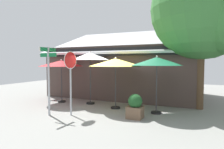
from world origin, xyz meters
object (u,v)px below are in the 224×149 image
object	(u,v)px
patio_umbrella_crimson_left	(61,64)
shade_tree	(211,10)
sidewalk_planter	(135,107)
street_sign_post	(49,74)
stop_sign	(71,71)
patio_umbrella_forest_green_far_right	(157,62)
patio_umbrella_mustard_right	(115,63)
patio_umbrella_ivory_center	(90,57)

from	to	relation	value
patio_umbrella_crimson_left	shade_tree	distance (m)	7.89
shade_tree	sidewalk_planter	xyz separation A→B (m)	(-2.69, -2.62, -4.09)
patio_umbrella_crimson_left	sidewalk_planter	distance (m)	5.22
street_sign_post	sidewalk_planter	world-z (taller)	street_sign_post
street_sign_post	shade_tree	xyz separation A→B (m)	(6.13, 3.65, 2.80)
stop_sign	patio_umbrella_forest_green_far_right	size ratio (longest dim) A/B	1.06
patio_umbrella_mustard_right	patio_umbrella_forest_green_far_right	xyz separation A→B (m)	(1.99, -0.16, 0.04)
stop_sign	patio_umbrella_crimson_left	world-z (taller)	stop_sign
shade_tree	patio_umbrella_ivory_center	bearing A→B (deg)	-170.75
stop_sign	patio_umbrella_forest_green_far_right	xyz separation A→B (m)	(3.23, 1.73, 0.40)
patio_umbrella_forest_green_far_right	sidewalk_planter	xyz separation A→B (m)	(-0.61, -1.09, -1.78)
patio_umbrella_forest_green_far_right	sidewalk_planter	distance (m)	2.17
sidewalk_planter	shade_tree	bearing A→B (deg)	44.21
patio_umbrella_forest_green_far_right	shade_tree	world-z (taller)	shade_tree
street_sign_post	stop_sign	xyz separation A→B (m)	(0.82, 0.40, 0.09)
street_sign_post	sidewalk_planter	xyz separation A→B (m)	(3.44, 1.03, -1.29)
sidewalk_planter	patio_umbrella_crimson_left	bearing A→B (deg)	163.02
patio_umbrella_forest_green_far_right	sidewalk_planter	bearing A→B (deg)	-119.17
patio_umbrella_mustard_right	shade_tree	distance (m)	4.89
stop_sign	sidewalk_planter	distance (m)	3.03
stop_sign	patio_umbrella_ivory_center	bearing A→B (deg)	99.88
sidewalk_planter	stop_sign	bearing A→B (deg)	-166.43
stop_sign	patio_umbrella_crimson_left	size ratio (longest dim) A/B	1.09
patio_umbrella_crimson_left	patio_umbrella_forest_green_far_right	world-z (taller)	patio_umbrella_forest_green_far_right
street_sign_post	stop_sign	world-z (taller)	street_sign_post
shade_tree	street_sign_post	bearing A→B (deg)	-149.25
patio_umbrella_crimson_left	patio_umbrella_forest_green_far_right	bearing A→B (deg)	-3.76
patio_umbrella_crimson_left	patio_umbrella_mustard_right	xyz separation A→B (m)	(3.35, -0.19, 0.06)
street_sign_post	shade_tree	world-z (taller)	shade_tree
patio_umbrella_crimson_left	patio_umbrella_forest_green_far_right	size ratio (longest dim) A/B	0.97
patio_umbrella_crimson_left	patio_umbrella_mustard_right	bearing A→B (deg)	-3.28
street_sign_post	patio_umbrella_forest_green_far_right	size ratio (longest dim) A/B	1.13
patio_umbrella_mustard_right	shade_tree	world-z (taller)	shade_tree
patio_umbrella_crimson_left	patio_umbrella_forest_green_far_right	xyz separation A→B (m)	(5.34, -0.35, 0.10)
street_sign_post	patio_umbrella_mustard_right	world-z (taller)	street_sign_post
stop_sign	sidewalk_planter	xyz separation A→B (m)	(2.62, 0.63, -1.38)
patio_umbrella_mustard_right	stop_sign	bearing A→B (deg)	-123.25
street_sign_post	sidewalk_planter	bearing A→B (deg)	16.68
patio_umbrella_ivory_center	shade_tree	xyz separation A→B (m)	(5.71, 0.93, 2.03)
shade_tree	sidewalk_planter	bearing A→B (deg)	-135.79
street_sign_post	patio_umbrella_mustard_right	distance (m)	3.10
street_sign_post	patio_umbrella_mustard_right	xyz separation A→B (m)	(2.06, 2.28, 0.45)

